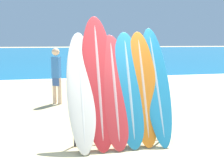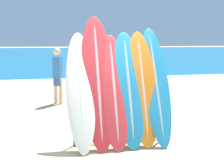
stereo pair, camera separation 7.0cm
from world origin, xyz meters
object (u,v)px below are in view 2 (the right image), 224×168
object	(u,v)px
surfboard_slot_5	(156,84)
person_near_water	(113,66)
surfboard_slot_3	(129,88)
surfboard_slot_4	(143,87)
surfboard_rack	(121,116)
person_mid_beach	(58,74)
surfboard_slot_0	(81,90)
surfboard_slot_1	(98,80)
surfboard_slot_2	(114,90)

from	to	relation	value
surfboard_slot_5	person_near_water	world-z (taller)	surfboard_slot_5
surfboard_slot_3	surfboard_slot_4	distance (m)	0.26
surfboard_slot_4	surfboard_slot_3	bearing A→B (deg)	-179.26
surfboard_rack	surfboard_slot_3	distance (m)	0.53
surfboard_slot_5	person_mid_beach	xyz separation A→B (m)	(-1.80, 3.26, -0.16)
surfboard_slot_0	surfboard_slot_5	xyz separation A→B (m)	(1.39, 0.03, 0.05)
surfboard_slot_1	surfboard_slot_5	xyz separation A→B (m)	(1.07, -0.04, -0.10)
surfboard_slot_0	surfboard_slot_5	world-z (taller)	surfboard_slot_5
person_mid_beach	surfboard_rack	bearing A→B (deg)	139.54
surfboard_rack	surfboard_slot_4	size ratio (longest dim) A/B	0.85
surfboard_rack	surfboard_slot_0	world-z (taller)	surfboard_slot_0
surfboard_rack	surfboard_slot_2	size ratio (longest dim) A/B	0.88
surfboard_slot_4	surfboard_slot_5	world-z (taller)	surfboard_slot_5
surfboard_rack	surfboard_slot_2	bearing A→B (deg)	-177.15
surfboard_slot_0	surfboard_slot_3	world-z (taller)	surfboard_slot_3
person_near_water	surfboard_slot_5	bearing A→B (deg)	99.23
surfboard_rack	surfboard_slot_2	xyz separation A→B (m)	(-0.13, -0.01, 0.49)
person_near_water	person_mid_beach	size ratio (longest dim) A/B	1.09
surfboard_slot_4	person_mid_beach	xyz separation A→B (m)	(-1.54, 3.29, -0.12)
surfboard_rack	surfboard_slot_1	xyz separation A→B (m)	(-0.40, 0.07, 0.66)
surfboard_slot_2	surfboard_slot_4	bearing A→B (deg)	1.31
surfboard_slot_0	person_mid_beach	xyz separation A→B (m)	(-0.41, 3.29, -0.11)
person_mid_beach	surfboard_slot_0	bearing A→B (deg)	127.83
surfboard_slot_3	surfboard_slot_4	size ratio (longest dim) A/B	1.00
surfboard_slot_2	person_near_water	size ratio (longest dim) A/B	1.10
surfboard_slot_1	surfboard_slot_3	bearing A→B (deg)	-7.34
surfboard_slot_3	surfboard_slot_1	bearing A→B (deg)	172.66
surfboard_slot_4	surfboard_slot_5	distance (m)	0.27
surfboard_slot_0	surfboard_slot_4	xyz separation A→B (m)	(1.12, 0.00, 0.01)
surfboard_rack	person_mid_beach	size ratio (longest dim) A/B	1.05
surfboard_slot_3	surfboard_slot_5	distance (m)	0.53
surfboard_slot_0	surfboard_slot_4	world-z (taller)	surfboard_slot_4
surfboard_slot_1	surfboard_slot_4	distance (m)	0.82
person_near_water	surfboard_slot_0	bearing A→B (deg)	82.34
surfboard_slot_3	surfboard_slot_4	xyz separation A→B (m)	(0.26, 0.00, 0.00)
surfboard_slot_2	surfboard_slot_0	bearing A→B (deg)	178.85
surfboard_rack	surfboard_slot_1	bearing A→B (deg)	169.67
surfboard_slot_2	surfboard_slot_1	bearing A→B (deg)	163.88
surfboard_slot_3	person_mid_beach	size ratio (longest dim) A/B	1.23
surfboard_slot_0	surfboard_slot_4	distance (m)	1.12
surfboard_rack	surfboard_slot_5	world-z (taller)	surfboard_slot_5
surfboard_slot_2	person_mid_beach	xyz separation A→B (m)	(-1.00, 3.30, -0.09)
surfboard_slot_0	surfboard_slot_1	distance (m)	0.35
surfboard_slot_1	surfboard_slot_2	size ratio (longest dim) A/B	1.17
surfboard_slot_1	person_mid_beach	distance (m)	3.31
surfboard_slot_0	surfboard_slot_2	xyz separation A→B (m)	(0.59, -0.01, -0.02)
surfboard_slot_1	surfboard_slot_3	size ratio (longest dim) A/B	1.14
surfboard_slot_1	person_mid_beach	size ratio (longest dim) A/B	1.41
surfboard_slot_1	person_mid_beach	bearing A→B (deg)	102.75
surfboard_slot_0	surfboard_slot_3	size ratio (longest dim) A/B	0.99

